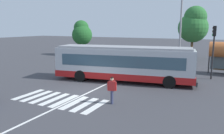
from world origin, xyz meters
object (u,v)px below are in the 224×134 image
parked_car_red (173,59)px  background_tree_right (194,25)px  background_tree_left (82,33)px  city_transit_bus (123,63)px  pedestrian_crossing_street (112,89)px  parked_car_charcoal (133,56)px  twin_arm_street_lamp (181,21)px  parked_car_blue (153,57)px  traffic_light_far_corner (214,44)px

parked_car_red → background_tree_right: 7.58m
parked_car_red → background_tree_left: bearing=170.0°
city_transit_bus → pedestrian_crossing_street: size_ratio=7.16×
parked_car_charcoal → twin_arm_street_lamp: bearing=-19.5°
parked_car_blue → parked_car_red: same height
parked_car_charcoal → background_tree_left: size_ratio=0.79×
city_transit_bus → pedestrian_crossing_street: (1.78, -5.73, -0.62)m
twin_arm_street_lamp → background_tree_right: 8.70m
pedestrian_crossing_street → parked_car_red: bearing=89.1°
parked_car_blue → twin_arm_street_lamp: (3.91, -2.74, 4.55)m
parked_car_blue → background_tree_left: bearing=168.6°
parked_car_blue → traffic_light_far_corner: size_ratio=0.95×
parked_car_charcoal → background_tree_right: (6.84, 6.37, 4.26)m
parked_car_red → background_tree_right: background_tree_right is taller
pedestrian_crossing_street → twin_arm_street_lamp: 14.93m
parked_car_red → twin_arm_street_lamp: size_ratio=0.54×
parked_car_red → parked_car_blue: bearing=176.7°
parked_car_red → twin_arm_street_lamp: twin_arm_street_lamp is taller
parked_car_red → traffic_light_far_corner: size_ratio=0.96×
pedestrian_crossing_street → traffic_light_far_corner: (5.09, 10.07, 2.25)m
pedestrian_crossing_street → parked_car_red: 16.80m
parked_car_red → twin_arm_street_lamp: bearing=-66.2°
traffic_light_far_corner → twin_arm_street_lamp: 5.92m
parked_car_charcoal → background_tree_left: bearing=163.6°
twin_arm_street_lamp → background_tree_left: (-16.86, 5.36, -1.58)m
city_transit_bus → background_tree_left: background_tree_left is taller
city_transit_bus → twin_arm_street_lamp: bearing=69.4°
parked_car_blue → background_tree_right: background_tree_right is taller
background_tree_left → parked_car_blue: bearing=-11.4°
parked_car_charcoal → background_tree_left: background_tree_left is taller
parked_car_blue → background_tree_right: size_ratio=0.59×
city_transit_bus → traffic_light_far_corner: (6.87, 4.34, 1.63)m
parked_car_blue → background_tree_left: size_ratio=0.78×
parked_car_blue → traffic_light_far_corner: 10.54m
parked_car_blue → pedestrian_crossing_street: bearing=-81.6°
pedestrian_crossing_street → background_tree_right: 23.33m
city_transit_bus → traffic_light_far_corner: size_ratio=2.56×
pedestrian_crossing_street → parked_car_blue: bearing=98.4°
background_tree_right → city_transit_bus: bearing=-101.4°
city_transit_bus → parked_car_charcoal: size_ratio=2.67×
background_tree_right → parked_car_red: bearing=-103.1°
background_tree_right → parked_car_charcoal: bearing=-137.0°
parked_car_charcoal → parked_car_red: bearing=2.8°
pedestrian_crossing_street → background_tree_left: bearing=128.3°
city_transit_bus → parked_car_blue: size_ratio=2.70×
pedestrian_crossing_street → parked_car_red: pedestrian_crossing_street is taller
traffic_light_far_corner → background_tree_right: size_ratio=0.63×
parked_car_blue → parked_car_charcoal: bearing=-171.0°
parked_car_red → traffic_light_far_corner: traffic_light_far_corner is taller
parked_car_blue → twin_arm_street_lamp: twin_arm_street_lamp is taller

